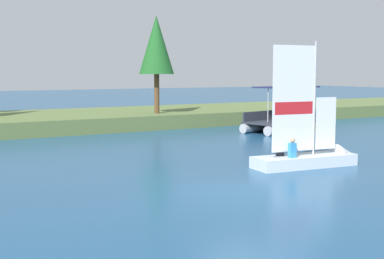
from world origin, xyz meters
TOP-DOWN VIEW (x-y plane):
  - ground_plane at (0.00, 0.00)m, footprint 200.00×200.00m
  - shore_bank at (0.00, 22.32)m, footprint 80.00×10.02m
  - shoreline_tree_centre at (6.71, 19.37)m, footprint 2.42×2.42m
  - wooden_dock at (14.17, 14.67)m, footprint 1.47×6.29m
  - sailboat at (5.63, 2.40)m, footprint 5.04×1.78m
  - pontoon_boat at (12.85, 12.87)m, footprint 6.70×3.88m
  - channel_buoy at (9.81, 9.20)m, footprint 0.37×0.37m

SIDE VIEW (x-z plane):
  - ground_plane at x=0.00m, z-range 0.00..0.00m
  - channel_buoy at x=9.81m, z-range 0.00..0.37m
  - wooden_dock at x=14.17m, z-range 0.00..0.51m
  - sailboat at x=5.63m, z-range -2.27..3.13m
  - shore_bank at x=0.00m, z-range 0.00..0.96m
  - pontoon_boat at x=12.85m, z-range -0.75..2.15m
  - shoreline_tree_centre at x=6.71m, z-range 2.28..9.04m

